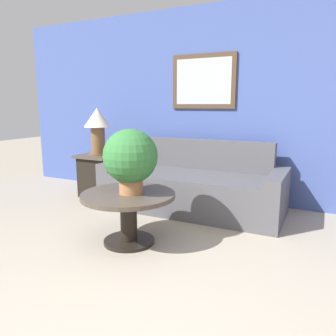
{
  "coord_description": "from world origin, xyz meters",
  "views": [
    {
      "loc": [
        0.88,
        -1.07,
        1.31
      ],
      "look_at": [
        -0.7,
        2.12,
        0.62
      ],
      "focal_mm": 35.0,
      "sensor_mm": 36.0,
      "label": 1
    }
  ],
  "objects_px": {
    "couch_main": "(192,187)",
    "coffee_table": "(128,207)",
    "potted_plant_on_table": "(130,158)",
    "side_table": "(100,175)",
    "table_lamp": "(97,125)"
  },
  "relations": [
    {
      "from": "coffee_table",
      "to": "side_table",
      "type": "height_order",
      "value": "side_table"
    },
    {
      "from": "potted_plant_on_table",
      "to": "side_table",
      "type": "bearing_deg",
      "value": 137.29
    },
    {
      "from": "table_lamp",
      "to": "potted_plant_on_table",
      "type": "bearing_deg",
      "value": -42.71
    },
    {
      "from": "couch_main",
      "to": "potted_plant_on_table",
      "type": "bearing_deg",
      "value": -95.56
    },
    {
      "from": "couch_main",
      "to": "side_table",
      "type": "distance_m",
      "value": 1.46
    },
    {
      "from": "coffee_table",
      "to": "potted_plant_on_table",
      "type": "xyz_separation_m",
      "value": [
        0.03,
        0.01,
        0.47
      ]
    },
    {
      "from": "couch_main",
      "to": "side_table",
      "type": "relative_size",
      "value": 3.73
    },
    {
      "from": "side_table",
      "to": "table_lamp",
      "type": "height_order",
      "value": "table_lamp"
    },
    {
      "from": "side_table",
      "to": "table_lamp",
      "type": "relative_size",
      "value": 0.91
    },
    {
      "from": "couch_main",
      "to": "coffee_table",
      "type": "height_order",
      "value": "couch_main"
    },
    {
      "from": "coffee_table",
      "to": "side_table",
      "type": "bearing_deg",
      "value": 136.49
    },
    {
      "from": "couch_main",
      "to": "table_lamp",
      "type": "bearing_deg",
      "value": 179.69
    },
    {
      "from": "couch_main",
      "to": "table_lamp",
      "type": "height_order",
      "value": "table_lamp"
    },
    {
      "from": "coffee_table",
      "to": "potted_plant_on_table",
      "type": "bearing_deg",
      "value": 11.96
    },
    {
      "from": "couch_main",
      "to": "potted_plant_on_table",
      "type": "height_order",
      "value": "potted_plant_on_table"
    }
  ]
}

